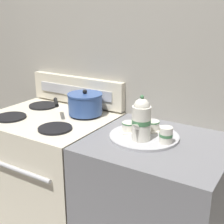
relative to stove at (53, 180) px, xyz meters
The scene contains 10 objects.
wall_back 0.82m from the stove, 43.60° to the left, with size 6.00×0.05×2.20m.
stove is the anchor object (origin of this frame).
control_panel 0.61m from the stove, 90.00° to the left, with size 0.72×0.05×0.18m.
side_counter 0.73m from the stove, ahead, with size 0.69×0.62×0.88m.
saucepan 0.56m from the stove, 38.13° to the left, with size 0.29×0.29×0.15m.
serving_tray 0.78m from the stove, ahead, with size 0.36×0.36×0.01m.
teapot 0.86m from the stove, ahead, with size 0.09×0.15×0.23m.
teacup_left 0.81m from the stove, ahead, with size 0.11×0.11×0.05m.
teacup_right 0.73m from the stove, ahead, with size 0.11×0.11×0.05m.
creamer_jug 0.92m from the stove, ahead, with size 0.06×0.06×0.08m.
Camera 1 is at (0.93, -1.33, 1.51)m, focal length 50.00 mm.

